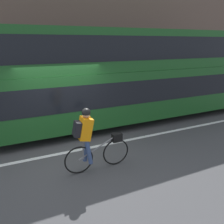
{
  "coord_description": "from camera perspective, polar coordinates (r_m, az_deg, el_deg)",
  "views": [
    {
      "loc": [
        -1.26,
        -5.83,
        3.15
      ],
      "look_at": [
        1.49,
        0.22,
        1.02
      ],
      "focal_mm": 35.0,
      "sensor_mm": 36.0,
      "label": 1
    }
  ],
  "objects": [
    {
      "name": "road_center_line",
      "position": [
        6.81,
        -11.12,
        -10.16
      ],
      "size": [
        50.0,
        0.14,
        0.01
      ],
      "primitive_type": "cube",
      "color": "silver",
      "rests_on": "ground_plane"
    },
    {
      "name": "ground_plane",
      "position": [
        6.75,
        -10.97,
        -10.44
      ],
      "size": [
        80.0,
        80.0,
        0.0
      ],
      "primitive_type": "plane",
      "color": "#424244"
    },
    {
      "name": "trash_bin",
      "position": [
        14.21,
        11.69,
        6.71
      ],
      "size": [
        0.49,
        0.49,
        0.82
      ],
      "color": "#515156",
      "rests_on": "sidewalk_curb"
    },
    {
      "name": "cyclist_on_bike",
      "position": [
        5.43,
        -5.55,
        -6.8
      ],
      "size": [
        1.75,
        0.32,
        1.68
      ],
      "color": "black",
      "rests_on": "ground_plane"
    },
    {
      "name": "building_facade",
      "position": [
        12.83,
        -20.07,
        20.64
      ],
      "size": [
        60.0,
        0.3,
        8.04
      ],
      "color": "brown",
      "rests_on": "ground_plane"
    },
    {
      "name": "sidewalk_curb",
      "position": [
        11.86,
        -17.47,
        1.78
      ],
      "size": [
        60.0,
        2.42,
        0.11
      ],
      "color": "gray",
      "rests_on": "ground_plane"
    },
    {
      "name": "bus",
      "position": [
        9.08,
        6.59,
        10.41
      ],
      "size": [
        11.53,
        2.56,
        3.6
      ],
      "color": "black",
      "rests_on": "ground_plane"
    }
  ]
}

